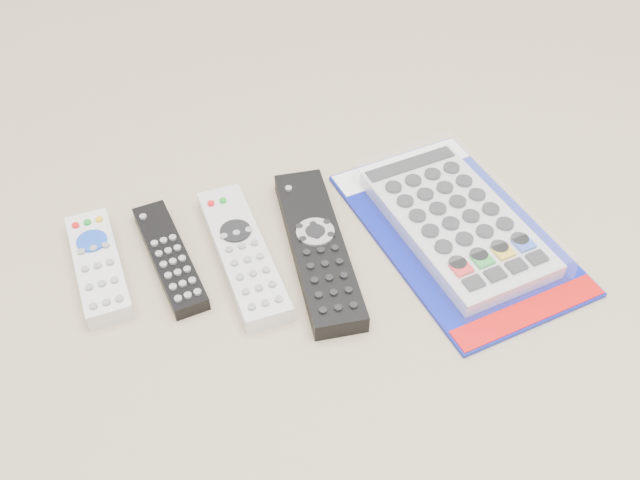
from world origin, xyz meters
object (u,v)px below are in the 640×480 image
object	(u,v)px
remote_slim_black	(170,257)
jumbo_remote_packaged	(456,221)
remote_silver_dvd	(243,253)
remote_large_black	(318,248)
remote_small_grey	(98,265)

from	to	relation	value
remote_slim_black	jumbo_remote_packaged	xyz separation A→B (m)	(0.35, -0.05, 0.01)
remote_slim_black	remote_silver_dvd	bearing A→B (deg)	-22.40
remote_slim_black	remote_silver_dvd	size ratio (longest dim) A/B	0.82
remote_silver_dvd	remote_large_black	world-z (taller)	remote_large_black
remote_slim_black	remote_silver_dvd	world-z (taller)	remote_silver_dvd
remote_large_black	jumbo_remote_packaged	bearing A→B (deg)	0.94
remote_silver_dvd	remote_large_black	xyz separation A→B (m)	(0.09, -0.02, 0.00)
jumbo_remote_packaged	remote_small_grey	bearing A→B (deg)	163.21
remote_large_black	jumbo_remote_packaged	distance (m)	0.18
jumbo_remote_packaged	remote_silver_dvd	bearing A→B (deg)	164.69
remote_small_grey	remote_silver_dvd	xyz separation A→B (m)	(0.17, -0.03, -0.00)
remote_slim_black	remote_small_grey	bearing A→B (deg)	165.80
remote_small_grey	jumbo_remote_packaged	xyz separation A→B (m)	(0.43, -0.05, 0.01)
remote_slim_black	remote_silver_dvd	distance (m)	0.09
remote_small_grey	jumbo_remote_packaged	distance (m)	0.44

